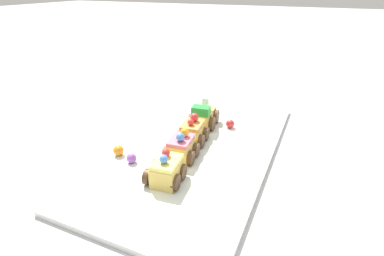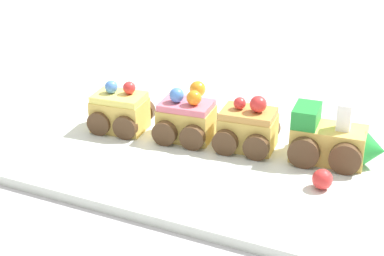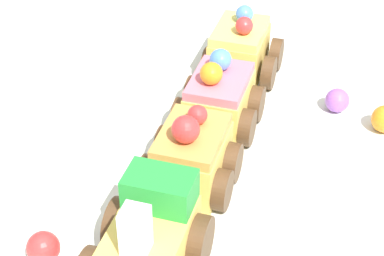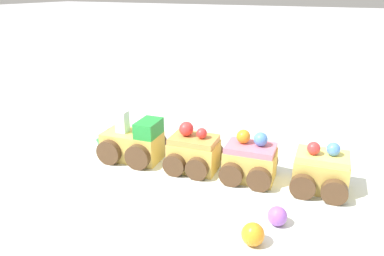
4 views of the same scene
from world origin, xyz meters
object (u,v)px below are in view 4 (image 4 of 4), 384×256
(cake_train_locomotive, at_px, (129,143))
(gumball_purple, at_px, (277,216))
(gumball_orange, at_px, (253,234))
(gumball_red, at_px, (151,135))
(cake_car_caramel, at_px, (194,153))
(cake_car_strawberry, at_px, (250,162))
(cake_car_lemon, at_px, (320,173))

(cake_train_locomotive, distance_m, gumball_purple, 0.26)
(gumball_orange, bearing_deg, gumball_red, -38.15)
(cake_car_caramel, bearing_deg, cake_car_strawberry, -179.85)
(cake_car_lemon, bearing_deg, gumball_red, -14.62)
(cake_train_locomotive, distance_m, cake_car_caramel, 0.11)
(cake_train_locomotive, xyz_separation_m, gumball_red, (0.01, -0.07, -0.01))
(cake_car_caramel, bearing_deg, cake_car_lemon, -179.98)
(cake_car_lemon, distance_m, gumball_red, 0.29)
(gumball_orange, bearing_deg, cake_car_strawberry, -70.74)
(cake_car_caramel, height_order, cake_car_lemon, cake_car_caramel)
(cake_car_lemon, relative_size, gumball_orange, 3.12)
(cake_car_lemon, distance_m, gumball_orange, 0.15)
(cake_car_caramel, xyz_separation_m, gumball_orange, (-0.13, 0.13, -0.01))
(cake_car_caramel, xyz_separation_m, cake_car_strawberry, (-0.08, -0.01, -0.00))
(cake_car_caramel, height_order, gumball_red, cake_car_caramel)
(cake_train_locomotive, height_order, gumball_purple, cake_train_locomotive)
(cake_car_lemon, bearing_deg, cake_train_locomotive, 0.02)
(gumball_red, bearing_deg, gumball_purple, 150.47)
(cake_train_locomotive, height_order, gumball_orange, cake_train_locomotive)
(gumball_purple, bearing_deg, cake_car_caramel, -29.98)
(gumball_orange, distance_m, gumball_purple, 0.05)
(cake_car_lemon, bearing_deg, gumball_purple, 67.71)
(cake_car_lemon, height_order, gumball_purple, cake_car_lemon)
(cake_train_locomotive, height_order, gumball_red, cake_train_locomotive)
(cake_car_strawberry, bearing_deg, gumball_orange, 103.47)
(cake_train_locomotive, xyz_separation_m, cake_car_strawberry, (-0.19, -0.02, 0.00))
(cake_car_caramel, bearing_deg, gumball_orange, 129.58)
(cake_train_locomotive, relative_size, cake_car_strawberry, 1.50)
(cake_car_strawberry, bearing_deg, gumball_purple, 118.32)
(gumball_red, bearing_deg, cake_car_strawberry, 164.57)
(cake_car_caramel, distance_m, gumball_orange, 0.18)
(cake_car_strawberry, height_order, gumball_purple, cake_car_strawberry)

